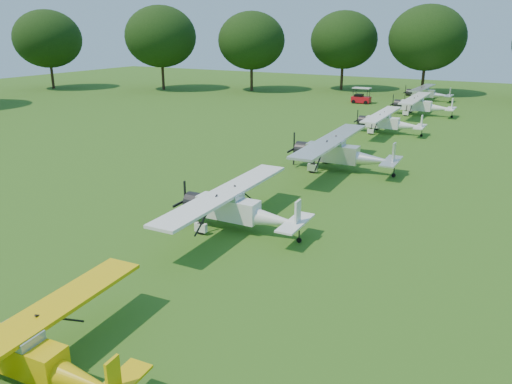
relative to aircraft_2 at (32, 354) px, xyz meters
The scene contains 9 objects.
ground 14.84m from the aircraft_2, 96.01° to the left, with size 160.00×160.00×0.00m, color #255715.
tree_belt 16.54m from the aircraft_2, 82.27° to the left, with size 137.36×130.27×14.52m.
aircraft_2 is the anchor object (origin of this frame).
aircraft_3 12.58m from the aircraft_2, 94.25° to the left, with size 6.77×10.75×2.12m.
aircraft_4 25.39m from the aircraft_2, 90.39° to the left, with size 7.67×12.20×2.41m.
aircraft_5 39.90m from the aircraft_2, 90.90° to the left, with size 6.47×10.28×2.03m.
aircraft_6 51.94m from the aircraft_2, 89.98° to the left, with size 7.00×11.11×2.20m.
aircraft_7 64.55m from the aircraft_2, 91.52° to the left, with size 6.35×10.10×1.99m.
golf_cart 58.72m from the aircraft_2, 98.74° to the left, with size 2.43×1.54×2.04m.
Camera 1 is at (12.52, -21.91, 9.62)m, focal length 35.00 mm.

